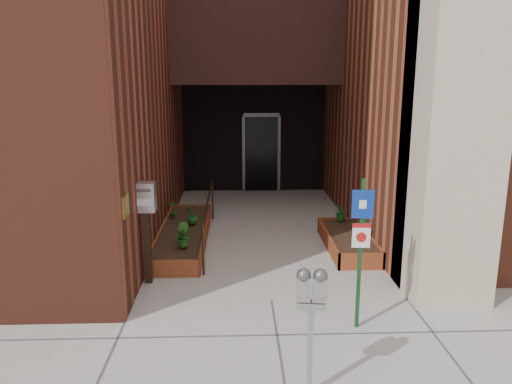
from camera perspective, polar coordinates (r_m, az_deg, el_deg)
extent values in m
plane|color=#9E9991|center=(7.46, 1.78, -12.30)|extent=(80.00, 80.00, 0.00)
cube|color=maroon|center=(14.62, -25.84, 18.95)|extent=(8.00, 14.60, 10.00)
cube|color=brown|center=(15.41, 24.05, 18.74)|extent=(8.00, 13.70, 10.00)
cube|color=#BDAC91|center=(7.62, 21.37, 4.68)|extent=(1.10, 1.20, 4.40)
cube|color=black|center=(12.75, -0.02, 16.71)|extent=(4.20, 2.00, 2.00)
cube|color=black|center=(14.23, -0.23, 6.25)|extent=(4.00, 0.30, 3.00)
cube|color=black|center=(14.12, 0.61, 4.35)|extent=(0.90, 0.06, 2.10)
cube|color=#B79338|center=(6.90, -14.73, -1.58)|extent=(0.04, 0.30, 0.30)
cube|color=maroon|center=(8.29, -9.53, -8.65)|extent=(0.90, 0.04, 0.30)
cube|color=maroon|center=(11.65, -7.37, -2.17)|extent=(0.90, 0.04, 0.30)
cube|color=maroon|center=(10.01, -10.72, -4.86)|extent=(0.04, 3.60, 0.30)
cube|color=maroon|center=(9.92, -5.78, -4.86)|extent=(0.04, 3.60, 0.30)
cube|color=black|center=(9.96, -8.26, -4.97)|extent=(0.82, 3.52, 0.26)
cube|color=maroon|center=(8.66, 11.98, -7.79)|extent=(0.80, 0.04, 0.30)
cube|color=maroon|center=(10.66, 9.20, -3.69)|extent=(0.80, 0.04, 0.30)
cube|color=maroon|center=(9.58, 8.21, -5.59)|extent=(0.04, 2.20, 0.30)
cube|color=maroon|center=(9.74, 12.63, -5.46)|extent=(0.04, 2.20, 0.30)
cube|color=black|center=(9.66, 10.44, -5.64)|extent=(0.72, 2.12, 0.26)
cylinder|color=black|center=(8.21, -6.06, -6.52)|extent=(0.04, 0.04, 0.90)
cylinder|color=black|center=(11.37, -4.98, -0.93)|extent=(0.04, 0.04, 0.90)
cylinder|color=black|center=(9.67, -5.49, -0.83)|extent=(0.04, 3.30, 0.04)
cube|color=gray|center=(5.32, 6.18, -17.76)|extent=(0.06, 0.06, 0.95)
cube|color=gray|center=(5.07, 6.33, -12.75)|extent=(0.30, 0.15, 0.08)
cube|color=gray|center=(5.00, 5.43, -10.96)|extent=(0.15, 0.11, 0.25)
sphere|color=#59595B|center=(4.94, 5.47, -9.45)|extent=(0.14, 0.14, 0.14)
cube|color=white|center=(4.95, 5.44, -10.99)|extent=(0.09, 0.02, 0.05)
cube|color=#B21414|center=(4.98, 5.42, -11.80)|extent=(0.09, 0.02, 0.03)
cube|color=gray|center=(5.00, 7.32, -10.99)|extent=(0.15, 0.11, 0.25)
sphere|color=#59595B|center=(4.95, 7.37, -9.48)|extent=(0.14, 0.14, 0.14)
cube|color=white|center=(4.95, 7.35, -11.03)|extent=(0.09, 0.02, 0.05)
cube|color=#B21414|center=(4.98, 7.32, -11.83)|extent=(0.09, 0.02, 0.03)
cube|color=#163D1C|center=(6.49, 11.79, -7.09)|extent=(0.05, 0.05, 1.98)
cube|color=navy|center=(6.26, 12.11, -1.38)|extent=(0.27, 0.05, 0.36)
cube|color=white|center=(6.26, 12.11, -1.39)|extent=(0.09, 0.02, 0.11)
cube|color=white|center=(6.38, 11.93, -4.90)|extent=(0.23, 0.04, 0.31)
cube|color=#B21414|center=(6.33, 11.99, -3.79)|extent=(0.22, 0.03, 0.05)
cylinder|color=#B21414|center=(6.37, 11.94, -5.08)|extent=(0.13, 0.02, 0.13)
cube|color=black|center=(8.03, -12.30, -6.16)|extent=(0.11, 0.11, 1.18)
cube|color=silver|center=(7.80, -12.59, -0.56)|extent=(0.33, 0.24, 0.45)
cube|color=#59595B|center=(7.66, -12.81, 0.15)|extent=(0.24, 0.01, 0.04)
cube|color=white|center=(7.70, -12.74, -1.17)|extent=(0.26, 0.01, 0.11)
imported|color=#1F5518|center=(8.79, -8.25, -5.06)|extent=(0.40, 0.40, 0.36)
imported|color=#245D1A|center=(8.83, -8.28, -4.79)|extent=(0.32, 0.32, 0.41)
imported|color=#18571C|center=(10.11, -7.33, -2.53)|extent=(0.30, 0.30, 0.38)
imported|color=#1A5C1A|center=(10.65, -9.50, -1.88)|extent=(0.25, 0.25, 0.35)
imported|color=#195217|center=(9.43, 12.26, -3.89)|extent=(0.25, 0.25, 0.38)
imported|color=#235718|center=(9.60, 12.00, -3.79)|extent=(0.18, 0.18, 0.31)
imported|color=#1C6221|center=(10.41, 9.65, -2.30)|extent=(0.42, 0.42, 0.33)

